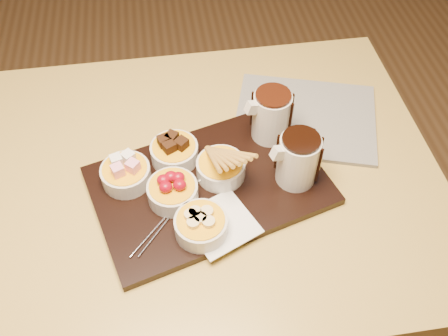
{
  "coord_description": "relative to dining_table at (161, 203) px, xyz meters",
  "views": [
    {
      "loc": [
        0.04,
        -0.67,
        1.57
      ],
      "look_at": [
        0.14,
        -0.05,
        0.81
      ],
      "focal_mm": 40.0,
      "sensor_mm": 36.0,
      "label": 1
    }
  ],
  "objects": [
    {
      "name": "bowl_biscotti",
      "position": [
        0.13,
        -0.03,
        0.14
      ],
      "size": [
        0.1,
        0.1,
        0.04
      ],
      "primitive_type": "cylinder",
      "color": "beige",
      "rests_on": "serving_board"
    },
    {
      "name": "bowl_marshmallows",
      "position": [
        -0.06,
        -0.02,
        0.14
      ],
      "size": [
        0.1,
        0.1,
        0.04
      ],
      "primitive_type": "cylinder",
      "color": "beige",
      "rests_on": "serving_board"
    },
    {
      "name": "dining_table",
      "position": [
        0.0,
        0.0,
        0.0
      ],
      "size": [
        1.2,
        0.8,
        0.75
      ],
      "color": "gold",
      "rests_on": "ground"
    },
    {
      "name": "pitcher_milk_chocolate",
      "position": [
        0.26,
        0.07,
        0.17
      ],
      "size": [
        0.1,
        0.1,
        0.11
      ],
      "primitive_type": "cylinder",
      "rotation": [
        0.0,
        0.0,
        0.28
      ],
      "color": "silver",
      "rests_on": "serving_board"
    },
    {
      "name": "napkin",
      "position": [
        0.12,
        -0.15,
        0.12
      ],
      "size": [
        0.16,
        0.16,
        0.0
      ],
      "primitive_type": "cube",
      "rotation": [
        0.0,
        0.0,
        0.42
      ],
      "color": "white",
      "rests_on": "serving_board"
    },
    {
      "name": "serving_board",
      "position": [
        0.11,
        -0.05,
        0.11
      ],
      "size": [
        0.52,
        0.41,
        0.02
      ],
      "primitive_type": "cube",
      "rotation": [
        0.0,
        0.0,
        0.28
      ],
      "color": "black",
      "rests_on": "dining_table"
    },
    {
      "name": "bowl_cake",
      "position": [
        0.04,
        0.03,
        0.14
      ],
      "size": [
        0.1,
        0.1,
        0.04
      ],
      "primitive_type": "cylinder",
      "color": "beige",
      "rests_on": "serving_board"
    },
    {
      "name": "bowl_bananas",
      "position": [
        0.08,
        -0.16,
        0.14
      ],
      "size": [
        0.1,
        0.1,
        0.04
      ],
      "primitive_type": "cylinder",
      "color": "beige",
      "rests_on": "serving_board"
    },
    {
      "name": "ground",
      "position": [
        0.0,
        0.0,
        -0.65
      ],
      "size": [
        5.0,
        5.0,
        0.0
      ],
      "primitive_type": "plane",
      "color": "brown",
      "rests_on": "ground"
    },
    {
      "name": "bowl_strawberries",
      "position": [
        0.03,
        -0.08,
        0.14
      ],
      "size": [
        0.1,
        0.1,
        0.04
      ],
      "primitive_type": "cylinder",
      "color": "beige",
      "rests_on": "serving_board"
    },
    {
      "name": "pitcher_dark_chocolate",
      "position": [
        0.28,
        -0.06,
        0.17
      ],
      "size": [
        0.1,
        0.1,
        0.11
      ],
      "primitive_type": "cylinder",
      "rotation": [
        0.0,
        0.0,
        0.28
      ],
      "color": "silver",
      "rests_on": "serving_board"
    },
    {
      "name": "newspaper",
      "position": [
        0.35,
        0.12,
        0.1
      ],
      "size": [
        0.38,
        0.34,
        0.01
      ],
      "primitive_type": "cube",
      "rotation": [
        0.0,
        0.0,
        -0.3
      ],
      "color": "beige",
      "rests_on": "dining_table"
    },
    {
      "name": "fondue_skewers",
      "position": [
        0.03,
        -0.1,
        0.12
      ],
      "size": [
        0.21,
        0.2,
        0.01
      ],
      "primitive_type": null,
      "rotation": [
        0.0,
        0.0,
        -0.73
      ],
      "color": "silver",
      "rests_on": "serving_board"
    }
  ]
}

